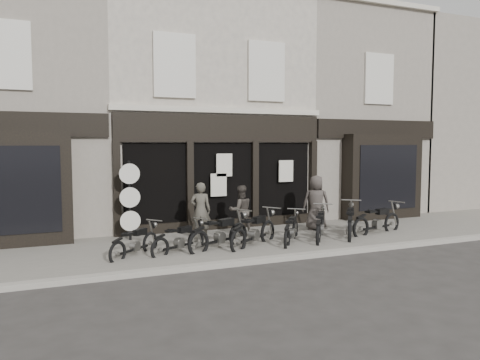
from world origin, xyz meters
name	(u,v)px	position (x,y,z in m)	size (l,w,h in m)	color
ground_plane	(260,250)	(0.00, 0.00, 0.00)	(90.00, 90.00, 0.00)	#2D2B28
pavement	(247,242)	(0.00, 0.90, 0.06)	(30.00, 4.20, 0.12)	#69655C
kerb	(281,258)	(0.00, -1.25, 0.07)	(30.00, 0.25, 0.13)	gray
central_building	(195,114)	(0.00, 5.95, 4.08)	(7.30, 6.22, 8.34)	beige
neighbour_left	(14,111)	(-6.35, 5.90, 4.04)	(5.60, 6.73, 8.34)	gray
neighbour_right	(334,119)	(6.35, 5.90, 4.04)	(5.60, 6.73, 8.34)	gray
filler_right	(468,121)	(14.50, 6.00, 4.10)	(11.00, 6.00, 8.20)	gray
motorcycle_0	(135,245)	(-3.38, 0.32, 0.36)	(1.56, 1.41, 0.91)	black
motorcycle_1	(179,242)	(-2.24, 0.24, 0.36)	(1.73, 1.13, 0.91)	black
motorcycle_2	(220,236)	(-1.10, 0.24, 0.43)	(2.09, 1.23, 1.08)	black
motorcycle_3	(254,234)	(-0.10, 0.19, 0.43)	(1.99, 1.49, 1.08)	black
motorcycle_4	(291,232)	(1.08, 0.18, 0.39)	(1.46, 1.72, 0.98)	black
motorcycle_5	(320,228)	(2.12, 0.26, 0.42)	(1.55, 1.91, 1.06)	black
motorcycle_6	(350,225)	(3.23, 0.31, 0.45)	(1.64, 2.00, 1.12)	black
motorcycle_7	(377,223)	(4.23, 0.27, 0.43)	(2.20, 0.83, 1.07)	black
man_left	(200,210)	(-1.20, 1.64, 0.97)	(0.62, 0.40, 1.69)	#46423A
man_centre	(241,210)	(0.09, 1.63, 0.90)	(0.76, 0.59, 1.55)	#3F3933
man_right	(316,203)	(2.74, 1.51, 1.02)	(0.88, 0.57, 1.80)	#3D3732
advert_sign_post	(130,204)	(-3.19, 2.20, 1.19)	(0.60, 0.38, 2.45)	black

